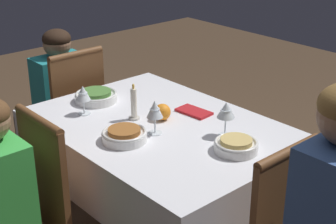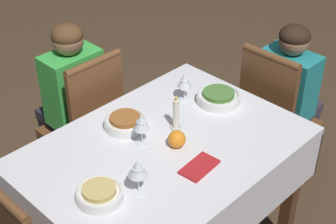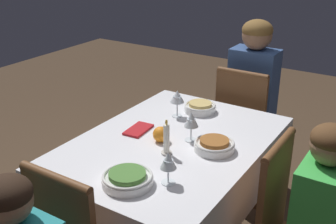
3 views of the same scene
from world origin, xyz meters
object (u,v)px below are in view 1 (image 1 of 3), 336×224
Objects in this scene: chair_west at (72,119)px; person_child_teal at (57,103)px; chair_south at (27,221)px; wine_glass_east at (226,111)px; bowl_west at (96,96)px; wine_glass_south at (155,110)px; orange_fruit at (162,112)px; napkin_red_folded at (194,112)px; bowl_south at (124,135)px; bowl_east at (236,145)px; candle_centerpiece at (134,105)px; wine_glass_west at (83,94)px; dining_table at (160,146)px.

person_child_teal is (-0.16, -0.00, 0.05)m from chair_west.
chair_west is at bearing 138.09° from chair_south.
wine_glass_east is (0.35, 0.79, 0.37)m from chair_south.
wine_glass_east is at bearing 95.66° from chair_west.
bowl_west is (-0.36, 0.60, 0.28)m from chair_south.
wine_glass_south is 1.99× the size of orange_fruit.
chair_west is at bearing 90.00° from person_child_teal.
orange_fruit is 0.17m from napkin_red_folded.
bowl_west is 1.21× the size of napkin_red_folded.
wine_glass_east is at bearing 55.23° from bowl_south.
bowl_west is 2.76× the size of orange_fruit.
bowl_east is 0.43m from napkin_red_folded.
wine_glass_east is 0.30m from napkin_red_folded.
candle_centerpiece reaches higher than bowl_west.
wine_glass_south reaches higher than bowl_east.
bowl_south is 0.27m from orange_fruit.
orange_fruit is (0.95, 0.02, 0.24)m from person_child_teal.
wine_glass_west reaches higher than orange_fruit.
bowl_west is 0.51m from napkin_red_folded.
wine_glass_south is (0.49, -0.02, 0.08)m from bowl_west.
person_child_teal reaches higher than wine_glass_east.
orange_fruit is at bearing 91.08° from person_child_teal.
chair_south reaches higher than wine_glass_south.
wine_glass_south is 0.88× the size of napkin_red_folded.
wine_glass_east is at bearing 24.85° from candle_centerpiece.
bowl_west is at bearing -172.54° from dining_table.
person_child_teal is 4.87× the size of bowl_west.
bowl_east is at bearing 21.39° from wine_glass_south.
chair_south is at bearing -102.71° from bowl_south.
napkin_red_folded is at bearing 76.55° from orange_fruit.
napkin_red_folded is (0.44, 0.26, -0.02)m from bowl_west.
bowl_west is (-0.83, -0.11, -0.00)m from bowl_east.
wine_glass_west is at bearing -151.73° from wine_glass_east.
bowl_east is 0.44m from orange_fruit.
wine_glass_east is 0.69m from wine_glass_west.
wine_glass_east is 0.44m from bowl_south.
bowl_south is at bearing -83.11° from dining_table.
person_child_teal reaches higher than dining_table.
chair_south reaches higher than bowl_east.
orange_fruit is 0.44× the size of napkin_red_folded.
chair_south is 0.64m from wine_glass_west.
person_child_teal is 1.41m from bowl_east.
orange_fruit is (-0.09, 0.12, -0.07)m from wine_glass_south.
napkin_red_folded is (0.13, 0.26, -0.06)m from candle_centerpiece.
napkin_red_folded is at bearing 92.70° from bowl_south.
wine_glass_east is 1.09× the size of wine_glass_west.
wine_glass_south is at bearing -158.61° from bowl_east.
chair_west is 4.48× the size of bowl_west.
wine_glass_east reaches higher than dining_table.
chair_south is 0.69m from candle_centerpiece.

